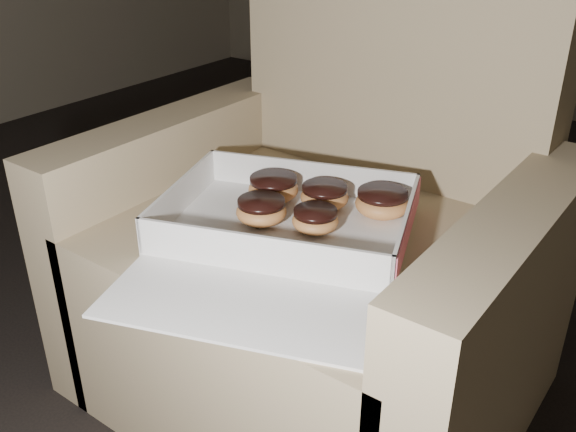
# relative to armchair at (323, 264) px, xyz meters

# --- Properties ---
(armchair) EXTENTS (0.79, 0.67, 0.83)m
(armchair) POSITION_rel_armchair_xyz_m (0.00, 0.00, 0.00)
(armchair) COLOR #998662
(armchair) RESTS_ON floor
(bakery_box) EXTENTS (0.53, 0.57, 0.07)m
(bakery_box) POSITION_rel_armchair_xyz_m (0.01, -0.13, 0.12)
(bakery_box) COLOR white
(bakery_box) RESTS_ON armchair
(donut_a) EXTENTS (0.09, 0.09, 0.05)m
(donut_a) POSITION_rel_armchair_xyz_m (-0.09, -0.03, 0.14)
(donut_a) COLOR #CD8247
(donut_a) RESTS_ON bakery_box
(donut_b) EXTENTS (0.09, 0.09, 0.05)m
(donut_b) POSITION_rel_armchair_xyz_m (0.10, 0.03, 0.14)
(donut_b) COLOR #CD8247
(donut_b) RESTS_ON bakery_box
(donut_c) EXTENTS (0.09, 0.09, 0.04)m
(donut_c) POSITION_rel_armchair_xyz_m (-0.06, -0.11, 0.14)
(donut_c) COLOR #CD8247
(donut_c) RESTS_ON bakery_box
(donut_d) EXTENTS (0.09, 0.09, 0.04)m
(donut_d) POSITION_rel_armchair_xyz_m (-0.00, 0.00, 0.14)
(donut_d) COLOR #CD8247
(donut_d) RESTS_ON bakery_box
(donut_e) EXTENTS (0.08, 0.08, 0.04)m
(donut_e) POSITION_rel_armchair_xyz_m (0.04, -0.08, 0.14)
(donut_e) COLOR #CD8247
(donut_e) RESTS_ON bakery_box
(crumb_a) EXTENTS (0.01, 0.01, 0.00)m
(crumb_a) POSITION_rel_armchair_xyz_m (-0.05, -0.13, 0.12)
(crumb_a) COLOR black
(crumb_a) RESTS_ON bakery_box
(crumb_b) EXTENTS (0.01, 0.01, 0.00)m
(crumb_b) POSITION_rel_armchair_xyz_m (0.20, -0.14, 0.12)
(crumb_b) COLOR black
(crumb_b) RESTS_ON bakery_box
(crumb_c) EXTENTS (0.01, 0.01, 0.00)m
(crumb_c) POSITION_rel_armchair_xyz_m (0.17, -0.14, 0.12)
(crumb_c) COLOR black
(crumb_c) RESTS_ON bakery_box
(crumb_d) EXTENTS (0.01, 0.01, 0.00)m
(crumb_d) POSITION_rel_armchair_xyz_m (-0.02, -0.17, 0.12)
(crumb_d) COLOR black
(crumb_d) RESTS_ON bakery_box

